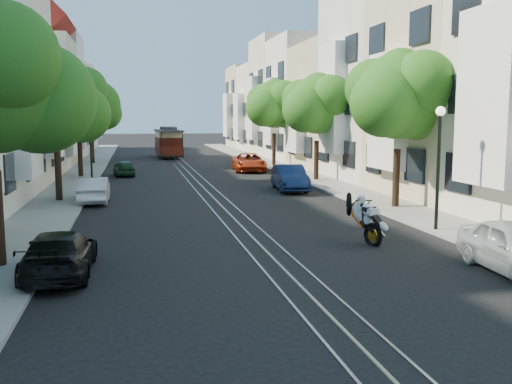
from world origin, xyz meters
TOP-DOWN VIEW (x-y plane):
  - ground at (0.00, 28.00)m, footprint 200.00×200.00m
  - sidewalk_east at (7.25, 28.00)m, footprint 2.50×80.00m
  - sidewalk_west at (-7.25, 28.00)m, footprint 2.50×80.00m
  - rail_left at (-0.55, 28.00)m, footprint 0.06×80.00m
  - rail_slot at (0.00, 28.00)m, footprint 0.06×80.00m
  - rail_right at (0.55, 28.00)m, footprint 0.06×80.00m
  - lane_line at (0.00, 28.00)m, footprint 0.08×80.00m
  - townhouses_east at (11.87, 27.91)m, footprint 7.75×72.00m
  - townhouses_west at (-11.87, 27.91)m, footprint 7.75×72.00m
  - tree_e_b at (7.26, 8.98)m, footprint 4.93×4.08m
  - tree_e_c at (7.26, 19.98)m, footprint 4.84×3.99m
  - tree_e_d at (7.26, 30.98)m, footprint 5.01×4.16m
  - tree_w_b at (-7.14, 13.98)m, footprint 4.72×3.87m
  - tree_w_c at (-7.14, 24.98)m, footprint 5.13×4.28m
  - tree_w_d at (-7.14, 35.98)m, footprint 4.84×3.99m
  - lamp_east at (6.30, 4.00)m, footprint 0.32×0.32m
  - lamp_west at (-6.30, 22.00)m, footprint 0.32×0.32m
  - sportbike_rider at (3.25, 3.04)m, footprint 0.77×1.95m
  - cable_car at (-0.50, 42.86)m, footprint 2.56×7.22m
  - parked_car_e_mid at (4.40, 15.96)m, footprint 1.78×4.28m
  - parked_car_e_far at (4.40, 27.18)m, footprint 2.64×4.96m
  - parked_car_w_near at (-5.60, 1.05)m, footprint 1.65×3.93m
  - parked_car_w_mid at (-5.60, 13.51)m, footprint 1.27×3.63m
  - parked_car_w_far at (-4.45, 25.72)m, footprint 1.60×3.28m

SIDE VIEW (x-z plane):
  - ground at x=0.00m, z-range 0.00..0.00m
  - lane_line at x=0.00m, z-range 0.00..0.01m
  - rail_left at x=-0.55m, z-range 0.00..0.02m
  - rail_slot at x=0.00m, z-range 0.00..0.02m
  - rail_right at x=0.55m, z-range 0.00..0.02m
  - sidewalk_east at x=7.25m, z-range 0.00..0.12m
  - sidewalk_west at x=-7.25m, z-range 0.00..0.12m
  - parked_car_w_far at x=-4.45m, z-range 0.00..1.08m
  - parked_car_w_near at x=-5.60m, z-range 0.00..1.13m
  - parked_car_w_mid at x=-5.60m, z-range 0.00..1.20m
  - parked_car_e_far at x=4.40m, z-range 0.00..1.33m
  - parked_car_e_mid at x=4.40m, z-range 0.00..1.38m
  - sportbike_rider at x=3.25m, z-range 0.07..1.66m
  - cable_car at x=-0.50m, z-range 0.25..2.99m
  - lamp_east at x=6.30m, z-range 0.77..4.93m
  - lamp_west at x=-6.30m, z-range 0.77..4.93m
  - tree_w_b at x=-7.14m, z-range 1.26..7.53m
  - tree_e_c at x=7.26m, z-range 1.34..7.86m
  - tree_w_d at x=-7.14m, z-range 1.34..7.86m
  - tree_e_b at x=7.26m, z-range 1.39..8.07m
  - tree_e_d at x=7.26m, z-range 1.44..8.29m
  - tree_w_c at x=-7.14m, z-range 1.52..8.62m
  - townhouses_west at x=-11.87m, z-range -0.80..10.96m
  - townhouses_east at x=11.87m, z-range -0.82..11.18m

